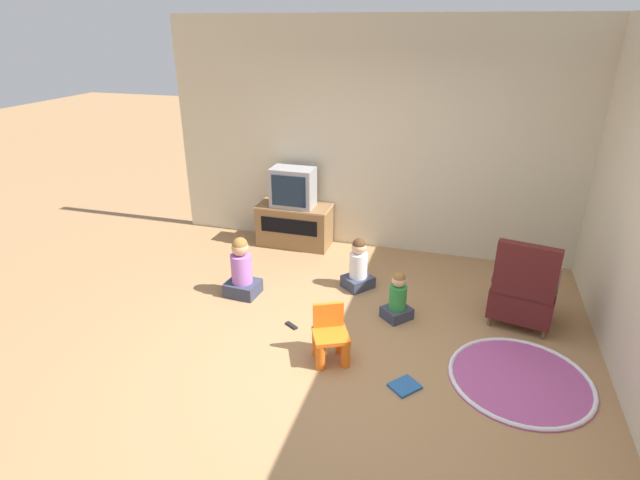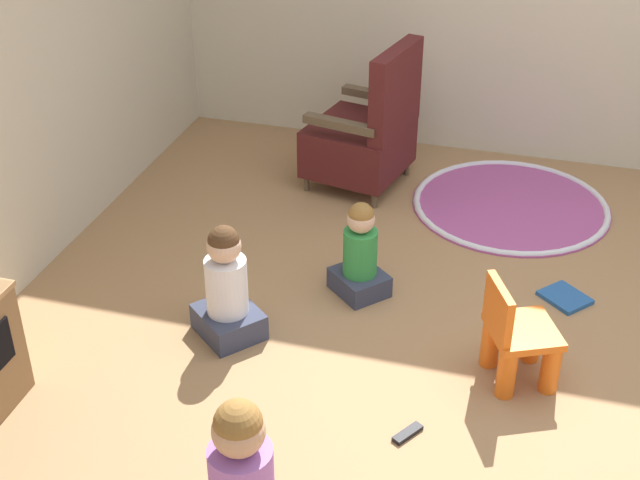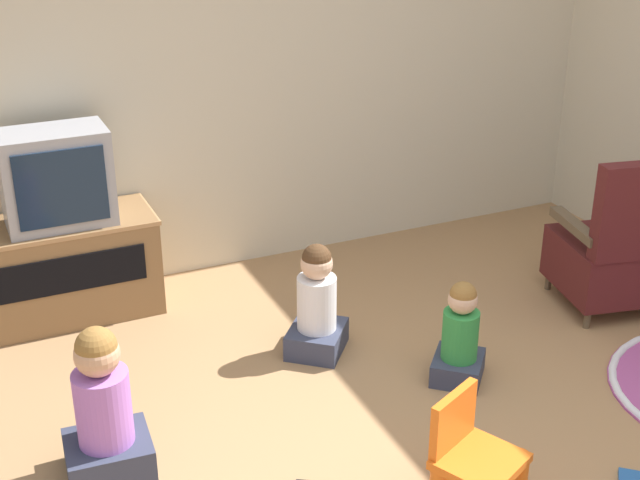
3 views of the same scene
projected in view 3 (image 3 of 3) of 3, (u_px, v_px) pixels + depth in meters
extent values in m
cube|color=beige|center=(206.00, 30.00, 5.02)|extent=(5.33, 0.12, 2.88)
cube|color=brown|center=(67.00, 268.00, 4.88)|extent=(0.96, 0.45, 0.56)
cube|color=#A97C50|center=(61.00, 223.00, 4.77)|extent=(0.98, 0.46, 0.02)
cube|color=black|center=(73.00, 274.00, 4.66)|extent=(0.77, 0.01, 0.20)
cube|color=#939399|center=(56.00, 177.00, 4.63)|extent=(0.55, 0.33, 0.51)
cube|color=#142338|center=(62.00, 188.00, 4.49)|extent=(0.45, 0.02, 0.40)
cylinder|color=brown|center=(625.00, 273.00, 5.34)|extent=(0.04, 0.04, 0.10)
cylinder|color=brown|center=(548.00, 281.00, 5.24)|extent=(0.04, 0.04, 0.10)
cylinder|color=brown|center=(587.00, 320.00, 4.82)|extent=(0.04, 0.04, 0.10)
cube|color=#4C1919|center=(612.00, 263.00, 5.00)|extent=(0.69, 0.66, 0.30)
cube|color=brown|center=(575.00, 226.00, 4.84)|extent=(0.17, 0.48, 0.05)
cylinder|color=orange|center=(470.00, 462.00, 3.58)|extent=(0.09, 0.09, 0.28)
cube|color=orange|center=(480.00, 461.00, 3.39)|extent=(0.40, 0.39, 0.04)
cube|color=orange|center=(453.00, 419.00, 3.41)|extent=(0.26, 0.15, 0.23)
cube|color=#33384C|center=(458.00, 368.00, 4.37)|extent=(0.35, 0.36, 0.12)
cylinder|color=#2D8C3F|center=(460.00, 335.00, 4.29)|extent=(0.18, 0.18, 0.25)
sphere|color=#D8AD8C|center=(463.00, 300.00, 4.21)|extent=(0.14, 0.14, 0.14)
sphere|color=olive|center=(463.00, 295.00, 4.20)|extent=(0.13, 0.13, 0.13)
cube|color=#33384C|center=(317.00, 339.00, 4.60)|extent=(0.40, 0.41, 0.13)
cylinder|color=silver|center=(317.00, 303.00, 4.51)|extent=(0.20, 0.20, 0.29)
sphere|color=#D8AD8C|center=(317.00, 264.00, 4.42)|extent=(0.16, 0.16, 0.16)
sphere|color=#472D19|center=(317.00, 259.00, 4.41)|extent=(0.15, 0.15, 0.15)
cube|color=#33384C|center=(109.00, 455.00, 3.71)|extent=(0.37, 0.33, 0.15)
cylinder|color=#A566BF|center=(103.00, 408.00, 3.62)|extent=(0.23, 0.23, 0.33)
sphere|color=tan|center=(97.00, 354.00, 3.51)|extent=(0.19, 0.19, 0.19)
sphere|color=olive|center=(96.00, 347.00, 3.50)|extent=(0.17, 0.17, 0.17)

